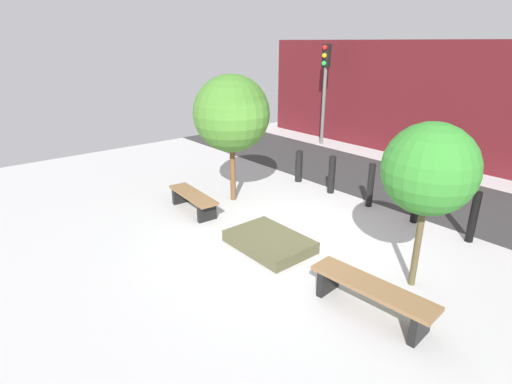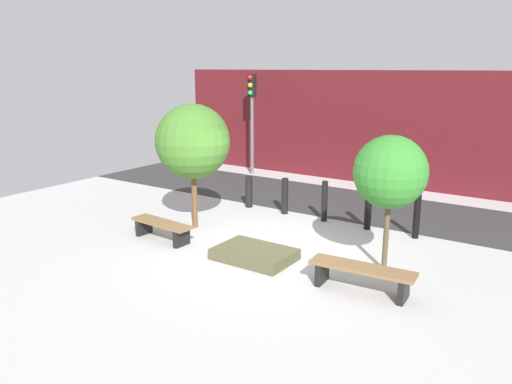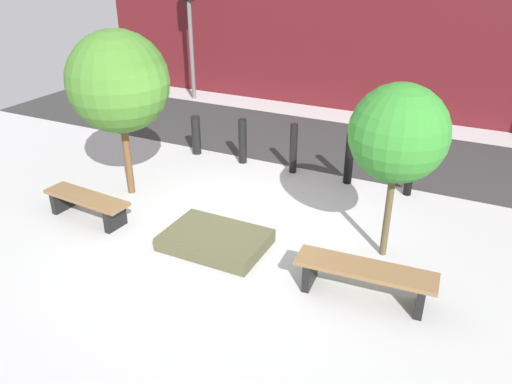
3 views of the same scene
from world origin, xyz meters
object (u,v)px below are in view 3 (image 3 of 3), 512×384
object	(u,v)px
bollard_center	(293,149)
planter_bed	(215,240)
bollard_far_left	(196,135)
tree_behind_right_bench	(398,134)
tree_behind_left_bench	(118,82)
bollard_left	(243,141)
bollard_far_right	(410,169)
bollard_right	(349,157)
bench_left	(87,203)
traffic_light_west	(189,13)
bench_right	(365,275)

from	to	relation	value
bollard_center	planter_bed	bearing A→B (deg)	-90.00
bollard_far_left	bollard_center	xyz separation A→B (m)	(2.30, 0.00, 0.09)
planter_bed	tree_behind_right_bench	bearing A→B (deg)	21.36
tree_behind_right_bench	bollard_far_left	bearing A→B (deg)	154.85
tree_behind_left_bench	planter_bed	bearing A→B (deg)	-21.36
bollard_left	bollard_far_left	bearing A→B (deg)	180.00
bollard_far_left	planter_bed	bearing A→B (deg)	-53.56
bollard_far_right	bollard_far_left	bearing A→B (deg)	180.00
bollard_far_left	bollard_right	size ratio (longest dim) A/B	0.78
bench_left	bollard_left	xyz separation A→B (m)	(1.21, 3.31, 0.17)
tree_behind_left_bench	bollard_left	size ratio (longest dim) A/B	3.10
bollard_far_left	bollard_left	world-z (taller)	bollard_left
tree_behind_left_bench	traffic_light_west	xyz separation A→B (m)	(-2.40, 5.91, 0.37)
bollard_right	bench_right	bearing A→B (deg)	-69.87
bollard_far_left	bollard_left	xyz separation A→B (m)	(1.15, 0.00, 0.05)
planter_bed	bench_left	bearing A→B (deg)	-175.16
tree_behind_left_bench	bollard_left	bearing A→B (deg)	60.97
bench_right	bollard_center	size ratio (longest dim) A/B	1.79
tree_behind_left_bench	bollard_left	world-z (taller)	tree_behind_left_bench
bench_left	bollard_right	world-z (taller)	bollard_right
bollard_left	traffic_light_west	world-z (taller)	traffic_light_west
traffic_light_west	bollard_far_left	bearing A→B (deg)	-56.51
bench_right	tree_behind_right_bench	xyz separation A→B (m)	(0.00, 1.12, 1.57)
planter_bed	bollard_center	distance (m)	3.14
bench_right	bollard_far_left	xyz separation A→B (m)	(-4.66, 3.31, 0.09)
bollard_right	bollard_left	bearing A→B (deg)	180.00
bench_left	tree_behind_right_bench	bearing A→B (deg)	17.45
bench_right	tree_behind_left_bench	xyz separation A→B (m)	(-4.73, 1.12, 1.75)
bench_left	bollard_far_right	world-z (taller)	bollard_far_right
bollard_far_right	tree_behind_left_bench	bearing A→B (deg)	-154.85
tree_behind_left_bench	bench_right	bearing A→B (deg)	-13.38
tree_behind_right_bench	bollard_far_left	distance (m)	5.36
bollard_center	traffic_light_west	xyz separation A→B (m)	(-4.76, 3.73, 1.94)
planter_bed	bollard_right	world-z (taller)	bollard_right
planter_bed	bollard_far_left	xyz separation A→B (m)	(-2.30, 3.11, 0.32)
bench_right	tree_behind_left_bench	world-z (taller)	tree_behind_left_bench
tree_behind_right_bench	bollard_center	xyz separation A→B (m)	(-2.36, 2.19, -1.39)
tree_behind_right_bench	bollard_far_right	xyz separation A→B (m)	(-0.07, 2.19, -1.40)
traffic_light_west	bench_right	bearing A→B (deg)	-44.65
bollard_far_right	bollard_center	bearing A→B (deg)	180.00
bollard_right	bollard_center	bearing A→B (deg)	180.00
tree_behind_right_bench	traffic_light_west	distance (m)	9.28
planter_bed	bollard_far_right	size ratio (longest dim) A/B	1.52
planter_bed	tree_behind_right_bench	distance (m)	3.11
bollard_center	bollard_far_right	world-z (taller)	bollard_center
bench_left	traffic_light_west	size ratio (longest dim) A/B	0.46
planter_bed	traffic_light_west	world-z (taller)	traffic_light_west
bench_right	traffic_light_west	bearing A→B (deg)	131.29
bollard_far_left	bench_left	bearing A→B (deg)	-91.13
traffic_light_west	bollard_center	bearing A→B (deg)	-38.04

